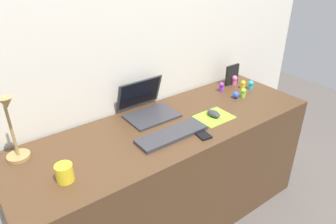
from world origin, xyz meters
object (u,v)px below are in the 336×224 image
at_px(coffee_mug, 64,173).
at_px(cell_phone, 201,133).
at_px(toy_figurine_blue, 236,95).
at_px(picture_frame, 232,75).
at_px(laptop, 146,106).
at_px(toy_figurine_cyan, 251,84).
at_px(toy_figurine_purple, 222,86).
at_px(toy_figurine_pink, 234,80).
at_px(desk_lamp, 13,131).
at_px(toy_figurine_lime, 244,93).
at_px(toy_figurine_yellow, 243,84).
at_px(mouse, 214,114).
at_px(keyboard, 172,134).

bearing_deg(coffee_mug, cell_phone, -5.66).
bearing_deg(toy_figurine_blue, picture_frame, 50.47).
height_order(laptop, toy_figurine_cyan, laptop).
bearing_deg(cell_phone, toy_figurine_purple, 42.70).
bearing_deg(coffee_mug, toy_figurine_pink, 11.89).
bearing_deg(picture_frame, desk_lamp, -178.32).
height_order(picture_frame, toy_figurine_lime, picture_frame).
bearing_deg(picture_frame, toy_figurine_lime, -116.70).
height_order(cell_phone, toy_figurine_yellow, toy_figurine_yellow).
height_order(coffee_mug, toy_figurine_blue, coffee_mug).
bearing_deg(toy_figurine_purple, toy_figurine_pink, 9.43).
relative_size(toy_figurine_blue, toy_figurine_cyan, 0.75).
relative_size(mouse, desk_lamp, 0.26).
bearing_deg(toy_figurine_purple, laptop, 176.15).
bearing_deg(coffee_mug, toy_figurine_cyan, 6.77).
distance_m(desk_lamp, coffee_mug, 0.32).
distance_m(mouse, picture_frame, 0.54).
distance_m(desk_lamp, toy_figurine_cyan, 1.56).
relative_size(mouse, toy_figurine_purple, 1.43).
height_order(toy_figurine_cyan, toy_figurine_purple, toy_figurine_purple).
distance_m(toy_figurine_purple, toy_figurine_pink, 0.16).
distance_m(keyboard, toy_figurine_cyan, 0.85).
relative_size(picture_frame, toy_figurine_lime, 2.23).
distance_m(desk_lamp, toy_figurine_pink, 1.52).
bearing_deg(toy_figurine_yellow, keyboard, -165.85).
relative_size(toy_figurine_purple, toy_figurine_pink, 0.95).
relative_size(mouse, coffee_mug, 1.16).
bearing_deg(mouse, toy_figurine_purple, 37.86).
bearing_deg(toy_figurine_yellow, toy_figurine_lime, -137.56).
distance_m(laptop, picture_frame, 0.75).
bearing_deg(toy_figurine_lime, toy_figurine_yellow, 42.44).
relative_size(desk_lamp, toy_figurine_yellow, 6.02).
bearing_deg(desk_lamp, laptop, 3.10).
height_order(mouse, cell_phone, mouse).
bearing_deg(mouse, toy_figurine_pink, 29.49).
bearing_deg(coffee_mug, toy_figurine_purple, 12.21).
distance_m(laptop, toy_figurine_lime, 0.68).
height_order(laptop, toy_figurine_pink, laptop).
bearing_deg(keyboard, picture_frame, 21.13).
height_order(laptop, toy_figurine_lime, laptop).
bearing_deg(toy_figurine_pink, picture_frame, 124.77).
height_order(cell_phone, toy_figurine_pink, toy_figurine_pink).
bearing_deg(mouse, toy_figurine_blue, 17.72).
relative_size(picture_frame, coffee_mug, 1.82).
height_order(toy_figurine_pink, toy_figurine_lime, toy_figurine_pink).
height_order(coffee_mug, toy_figurine_cyan, coffee_mug).
bearing_deg(toy_figurine_pink, mouse, -150.51).
height_order(keyboard, picture_frame, picture_frame).
bearing_deg(desk_lamp, coffee_mug, -65.20).
distance_m(mouse, toy_figurine_lime, 0.36).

